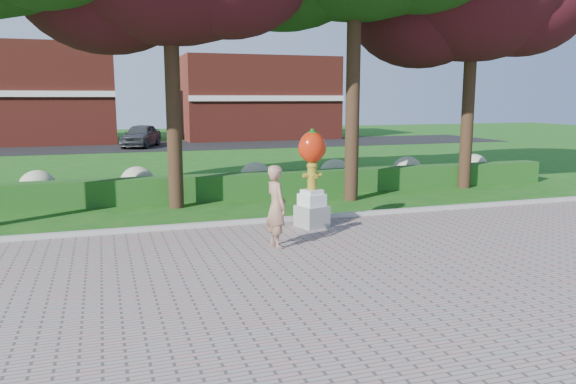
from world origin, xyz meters
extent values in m
plane|color=#165314|center=(0.00, 0.00, 0.00)|extent=(100.00, 100.00, 0.00)
cube|color=gray|center=(0.00, -4.00, 0.02)|extent=(40.00, 14.00, 0.04)
cube|color=#ADADA5|center=(0.00, 3.00, 0.07)|extent=(40.00, 0.18, 0.15)
cube|color=#144918|center=(0.00, 7.00, 0.40)|extent=(24.00, 0.70, 0.80)
ellipsoid|color=#A9AE85|center=(-6.00, 8.00, 0.55)|extent=(1.10, 1.10, 0.99)
ellipsoid|color=#A9AE85|center=(-3.00, 8.00, 0.55)|extent=(1.10, 1.10, 0.99)
ellipsoid|color=#A9AE85|center=(1.00, 8.00, 0.55)|extent=(1.10, 1.10, 0.99)
ellipsoid|color=#A9AE85|center=(4.00, 8.00, 0.55)|extent=(1.10, 1.10, 0.99)
ellipsoid|color=#A9AE85|center=(7.00, 8.00, 0.55)|extent=(1.10, 1.10, 0.99)
ellipsoid|color=#A9AE85|center=(10.00, 8.00, 0.55)|extent=(1.10, 1.10, 0.99)
cube|color=black|center=(0.00, 28.00, 0.01)|extent=(50.00, 8.00, 0.02)
cube|color=maroon|center=(-10.00, 34.00, 3.50)|extent=(14.00, 8.00, 7.00)
cube|color=maroon|center=(8.00, 34.00, 3.20)|extent=(12.00, 8.00, 6.40)
cylinder|color=black|center=(-2.00, 6.00, 3.08)|extent=(0.44, 0.44, 6.16)
cylinder|color=black|center=(3.50, 5.50, 3.64)|extent=(0.44, 0.44, 7.28)
cylinder|color=black|center=(8.50, 6.50, 2.94)|extent=(0.44, 0.44, 5.88)
ellipsoid|color=black|center=(6.92, 7.34, 6.30)|extent=(5.04, 5.04, 4.03)
ellipsoid|color=black|center=(9.97, 5.87, 6.51)|extent=(4.62, 4.62, 3.70)
cube|color=gray|center=(0.90, 2.19, 0.31)|extent=(0.84, 0.84, 0.54)
cube|color=silver|center=(0.90, 2.19, 0.73)|extent=(0.67, 0.67, 0.30)
cube|color=silver|center=(0.90, 2.19, 0.93)|extent=(0.54, 0.54, 0.11)
cylinder|color=olive|center=(0.90, 2.19, 1.29)|extent=(0.24, 0.24, 0.60)
ellipsoid|color=olive|center=(0.90, 2.19, 1.59)|extent=(0.28, 0.28, 0.20)
cylinder|color=olive|center=(0.72, 2.19, 1.35)|extent=(0.13, 0.12, 0.12)
cylinder|color=olive|center=(1.07, 2.19, 1.35)|extent=(0.13, 0.12, 0.12)
cylinder|color=olive|center=(0.90, 2.03, 1.35)|extent=(0.13, 0.13, 0.13)
cylinder|color=olive|center=(0.90, 2.19, 1.67)|extent=(0.09, 0.09, 0.05)
ellipsoid|color=#B52209|center=(0.90, 2.19, 2.05)|extent=(0.67, 0.60, 0.78)
ellipsoid|color=#B52209|center=(0.70, 2.19, 2.03)|extent=(0.33, 0.33, 0.50)
ellipsoid|color=#B52209|center=(1.09, 2.19, 2.03)|extent=(0.33, 0.33, 0.50)
cylinder|color=#195012|center=(0.90, 2.19, 2.44)|extent=(0.11, 0.11, 0.13)
ellipsoid|color=#195012|center=(0.90, 2.19, 2.41)|extent=(0.26, 0.26, 0.09)
imported|color=#A0745B|center=(-0.53, 0.60, 0.94)|extent=(0.52, 0.71, 1.80)
imported|color=#3B3E42|center=(-1.56, 27.69, 0.78)|extent=(3.28, 4.81, 1.52)
camera|label=1|loc=(-4.03, -10.76, 3.26)|focal=35.00mm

